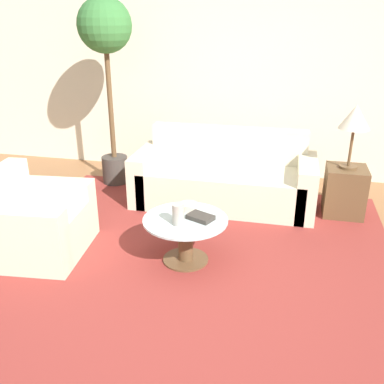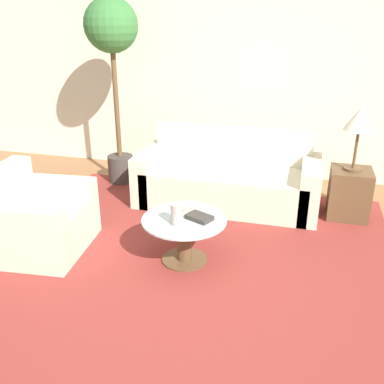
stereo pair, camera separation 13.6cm
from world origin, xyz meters
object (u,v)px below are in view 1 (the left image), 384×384
potted_plant (106,47)px  bowl (189,207)px  coffee_table (185,234)px  armchair (33,224)px  vase (178,214)px  table_lamp (355,119)px  sofa_main (225,179)px  book_stack (200,217)px

potted_plant → bowl: size_ratio=14.24×
potted_plant → bowl: potted_plant is taller
coffee_table → bowl: (-0.01, 0.18, 0.18)m
armchair → vase: armchair is taller
table_lamp → potted_plant: bearing=173.0°
bowl → potted_plant: bearing=131.8°
vase → potted_plant: bearing=126.4°
vase → sofa_main: bearing=84.0°
vase → bowl: size_ratio=1.15×
table_lamp → bowl: size_ratio=4.27×
sofa_main → coffee_table: sofa_main is taller
potted_plant → coffee_table: bearing=-51.2°
armchair → bowl: armchair is taller
sofa_main → table_lamp: bearing=-2.7°
armchair → potted_plant: potted_plant is taller
armchair → potted_plant: size_ratio=0.43×
bowl → book_stack: size_ratio=0.61×
bowl → sofa_main: bearing=83.5°
armchair → table_lamp: 3.23m
coffee_table → bowl: size_ratio=4.69×
coffee_table → vase: size_ratio=4.09×
potted_plant → bowl: bearing=-48.2°
book_stack → potted_plant: bearing=156.5°
coffee_table → armchair: bearing=-174.3°
vase → bowl: 0.29m
armchair → table_lamp: table_lamp is taller
armchair → coffee_table: (1.36, 0.14, -0.01)m
coffee_table → bowl: 0.25m
coffee_table → vase: vase is taller
coffee_table → table_lamp: (1.42, 1.31, 0.77)m
armchair → book_stack: 1.51m
sofa_main → table_lamp: size_ratio=3.02×
sofa_main → book_stack: size_ratio=7.88×
potted_plant → sofa_main: bearing=-10.8°
sofa_main → vase: size_ratio=11.26×
sofa_main → book_stack: 1.36m
sofa_main → vase: (-0.16, -1.48, 0.23)m
armchair → sofa_main: bearing=-50.2°
book_stack → bowl: bearing=156.1°
table_lamp → vase: size_ratio=3.72×
book_stack → sofa_main: bearing=114.8°
table_lamp → bowl: table_lamp is taller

